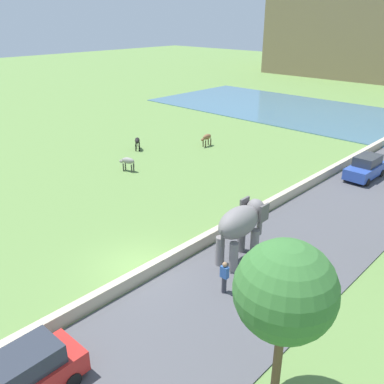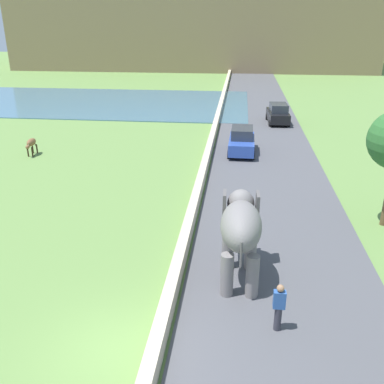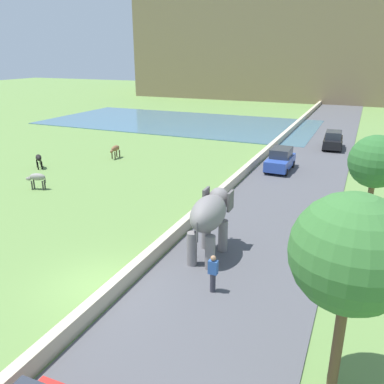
% 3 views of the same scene
% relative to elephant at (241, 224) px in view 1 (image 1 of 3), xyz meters
% --- Properties ---
extents(ground_plane, '(220.00, 220.00, 0.00)m').
position_rel_elephant_xyz_m(ground_plane, '(-3.42, -4.06, -2.04)').
color(ground_plane, '#608442').
extents(barrier_wall, '(0.40, 110.00, 0.67)m').
position_rel_elephant_xyz_m(barrier_wall, '(-2.22, 13.94, -1.70)').
color(barrier_wall, beige).
rests_on(barrier_wall, ground).
extents(lake, '(36.00, 18.00, 0.08)m').
position_rel_elephant_xyz_m(lake, '(-17.42, 33.32, -2.00)').
color(lake, '#426B84').
rests_on(lake, ground).
extents(elephant, '(1.45, 3.47, 2.99)m').
position_rel_elephant_xyz_m(elephant, '(0.00, 0.00, 0.00)').
color(elephant, slate).
rests_on(elephant, ground).
extents(person_beside_elephant, '(0.36, 0.22, 1.63)m').
position_rel_elephant_xyz_m(person_beside_elephant, '(1.18, -2.70, -1.16)').
color(person_beside_elephant, '#33333D').
rests_on(person_beside_elephant, ground).
extents(car_blue, '(1.84, 4.03, 1.80)m').
position_rel_elephant_xyz_m(car_blue, '(0.01, 15.49, -1.14)').
color(car_blue, '#2D4CA8').
rests_on(car_blue, ground).
extents(car_red, '(1.88, 4.05, 1.80)m').
position_rel_elephant_xyz_m(car_red, '(0.00, -11.40, -1.14)').
color(car_red, red).
rests_on(car_red, ground).
extents(cow_grey, '(1.42, 0.77, 1.15)m').
position_rel_elephant_xyz_m(cow_grey, '(-14.32, 4.13, -1.20)').
color(cow_grey, gray).
rests_on(cow_grey, ground).
extents(cow_black, '(1.27, 1.16, 1.15)m').
position_rel_elephant_xyz_m(cow_black, '(-18.13, 8.27, -1.20)').
color(cow_black, black).
rests_on(cow_black, ground).
extents(cow_brown, '(0.48, 1.40, 1.15)m').
position_rel_elephant_xyz_m(cow_brown, '(-14.28, 13.51, -1.20)').
color(cow_brown, brown).
rests_on(cow_brown, ground).
extents(tree_near, '(3.02, 3.02, 5.84)m').
position_rel_elephant_xyz_m(tree_near, '(5.91, -5.91, 2.27)').
color(tree_near, brown).
rests_on(tree_near, ground).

